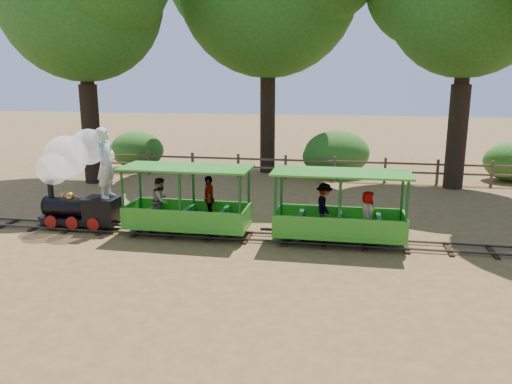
% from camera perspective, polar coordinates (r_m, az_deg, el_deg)
% --- Properties ---
extents(ground, '(90.00, 90.00, 0.00)m').
position_cam_1_polar(ground, '(12.95, 3.40, -5.59)').
color(ground, '#9B6C43').
rests_on(ground, ground).
extents(track, '(22.00, 1.00, 0.10)m').
position_cam_1_polar(track, '(12.93, 3.40, -5.30)').
color(track, '#3F3D3A').
rests_on(track, ground).
extents(locomotive, '(2.46, 1.16, 2.88)m').
position_cam_1_polar(locomotive, '(14.47, -19.89, 2.27)').
color(locomotive, black).
rests_on(locomotive, ground).
extents(carriage_front, '(3.38, 1.38, 1.76)m').
position_cam_1_polar(carriage_front, '(13.32, -8.02, -1.69)').
color(carriage_front, green).
rests_on(carriage_front, track).
extents(carriage_rear, '(3.38, 1.38, 1.76)m').
position_cam_1_polar(carriage_rear, '(12.67, 9.48, -2.58)').
color(carriage_rear, green).
rests_on(carriage_rear, track).
extents(fence, '(18.10, 0.10, 1.00)m').
position_cam_1_polar(fence, '(20.55, 6.17, 2.96)').
color(fence, brown).
rests_on(fence, ground).
extents(shrub_west, '(2.50, 1.92, 1.73)m').
position_cam_1_polar(shrub_west, '(23.74, -13.43, 4.72)').
color(shrub_west, '#2D6B1E').
rests_on(shrub_west, ground).
extents(shrub_mid_w, '(2.78, 2.14, 1.92)m').
position_cam_1_polar(shrub_mid_w, '(21.73, 9.21, 4.43)').
color(shrub_mid_w, '#2D6B1E').
rests_on(shrub_mid_w, ground).
extents(shrub_mid_e, '(2.24, 1.72, 1.55)m').
position_cam_1_polar(shrub_mid_e, '(21.77, 8.26, 3.98)').
color(shrub_mid_e, '#2D6B1E').
rests_on(shrub_mid_e, ground).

